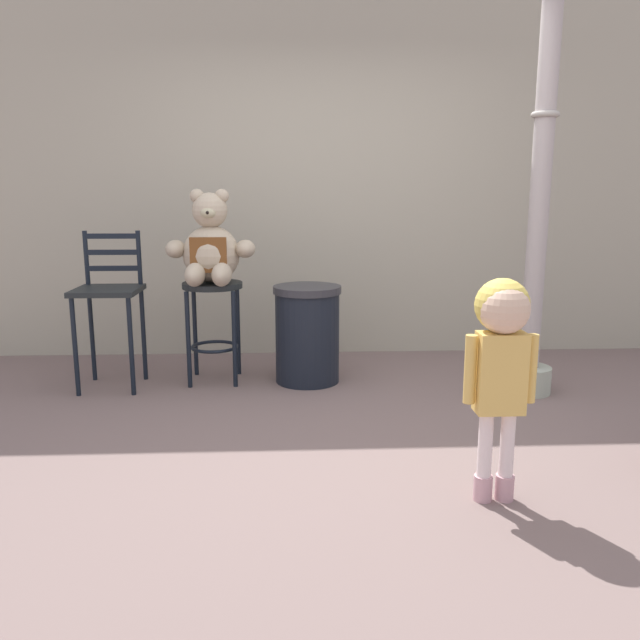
# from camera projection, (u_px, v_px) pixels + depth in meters

# --- Properties ---
(ground_plane) EXTENTS (24.00, 24.00, 0.00)m
(ground_plane) POSITION_uv_depth(u_px,v_px,m) (333.00, 443.00, 3.43)
(ground_plane) COLOR #735E5A
(building_wall) EXTENTS (7.20, 0.30, 3.41)m
(building_wall) POSITION_uv_depth(u_px,v_px,m) (316.00, 147.00, 5.19)
(building_wall) COLOR #A7A18C
(building_wall) RESTS_ON ground_plane
(bar_stool_with_teddy) EXTENTS (0.42, 0.42, 0.72)m
(bar_stool_with_teddy) POSITION_uv_depth(u_px,v_px,m) (213.00, 310.00, 4.47)
(bar_stool_with_teddy) COLOR black
(bar_stool_with_teddy) RESTS_ON ground_plane
(teddy_bear) EXTENTS (0.62, 0.55, 0.64)m
(teddy_bear) POSITION_uv_depth(u_px,v_px,m) (211.00, 249.00, 4.35)
(teddy_bear) COLOR tan
(teddy_bear) RESTS_ON bar_stool_with_teddy
(child_walking) EXTENTS (0.31, 0.25, 0.99)m
(child_walking) POSITION_uv_depth(u_px,v_px,m) (501.00, 342.00, 2.66)
(child_walking) COLOR #C8969F
(child_walking) RESTS_ON ground_plane
(trash_bin) EXTENTS (0.48, 0.48, 0.69)m
(trash_bin) POSITION_uv_depth(u_px,v_px,m) (307.00, 334.00, 4.49)
(trash_bin) COLOR black
(trash_bin) RESTS_ON ground_plane
(lamppost) EXTENTS (0.31, 0.31, 3.15)m
(lamppost) POSITION_uv_depth(u_px,v_px,m) (539.00, 203.00, 4.05)
(lamppost) COLOR #A6AE9A
(lamppost) RESTS_ON ground_plane
(bar_chair_empty) EXTENTS (0.43, 0.43, 1.08)m
(bar_chair_empty) POSITION_uv_depth(u_px,v_px,m) (109.00, 297.00, 4.32)
(bar_chair_empty) COLOR black
(bar_chair_empty) RESTS_ON ground_plane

